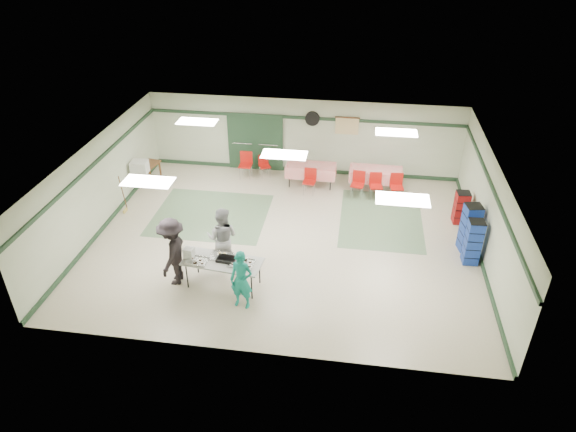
# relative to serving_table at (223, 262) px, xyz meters

# --- Properties ---
(floor) EXTENTS (11.00, 11.00, 0.00)m
(floor) POSITION_rel_serving_table_xyz_m (1.21, 2.34, -0.72)
(floor) COLOR beige
(floor) RESTS_ON ground
(ceiling) EXTENTS (11.00, 11.00, 0.00)m
(ceiling) POSITION_rel_serving_table_xyz_m (1.21, 2.34, 1.98)
(ceiling) COLOR silver
(ceiling) RESTS_ON wall_back
(wall_back) EXTENTS (11.00, 0.00, 11.00)m
(wall_back) POSITION_rel_serving_table_xyz_m (1.21, 6.84, 0.63)
(wall_back) COLOR beige
(wall_back) RESTS_ON floor
(wall_front) EXTENTS (11.00, 0.00, 11.00)m
(wall_front) POSITION_rel_serving_table_xyz_m (1.21, -2.16, 0.63)
(wall_front) COLOR beige
(wall_front) RESTS_ON floor
(wall_left) EXTENTS (0.00, 9.00, 9.00)m
(wall_left) POSITION_rel_serving_table_xyz_m (-4.29, 2.34, 0.63)
(wall_left) COLOR beige
(wall_left) RESTS_ON floor
(wall_right) EXTENTS (0.00, 9.00, 9.00)m
(wall_right) POSITION_rel_serving_table_xyz_m (6.71, 2.34, 0.63)
(wall_right) COLOR beige
(wall_right) RESTS_ON floor
(trim_back) EXTENTS (11.00, 0.06, 0.10)m
(trim_back) POSITION_rel_serving_table_xyz_m (1.21, 6.81, 1.33)
(trim_back) COLOR #1F3A25
(trim_back) RESTS_ON wall_back
(baseboard_back) EXTENTS (11.00, 0.06, 0.12)m
(baseboard_back) POSITION_rel_serving_table_xyz_m (1.21, 6.81, -0.66)
(baseboard_back) COLOR #1F3A25
(baseboard_back) RESTS_ON floor
(trim_left) EXTENTS (0.06, 9.00, 0.10)m
(trim_left) POSITION_rel_serving_table_xyz_m (-4.26, 2.34, 1.33)
(trim_left) COLOR #1F3A25
(trim_left) RESTS_ON wall_back
(baseboard_left) EXTENTS (0.06, 9.00, 0.12)m
(baseboard_left) POSITION_rel_serving_table_xyz_m (-4.26, 2.34, -0.66)
(baseboard_left) COLOR #1F3A25
(baseboard_left) RESTS_ON floor
(trim_right) EXTENTS (0.06, 9.00, 0.10)m
(trim_right) POSITION_rel_serving_table_xyz_m (6.68, 2.34, 1.33)
(trim_right) COLOR #1F3A25
(trim_right) RESTS_ON wall_back
(baseboard_right) EXTENTS (0.06, 9.00, 0.12)m
(baseboard_right) POSITION_rel_serving_table_xyz_m (6.68, 2.34, -0.66)
(baseboard_right) COLOR #1F3A25
(baseboard_right) RESTS_ON floor
(green_patch_a) EXTENTS (3.50, 3.00, 0.01)m
(green_patch_a) POSITION_rel_serving_table_xyz_m (-1.29, 3.34, -0.72)
(green_patch_a) COLOR slate
(green_patch_a) RESTS_ON floor
(green_patch_b) EXTENTS (2.50, 3.50, 0.01)m
(green_patch_b) POSITION_rel_serving_table_xyz_m (4.01, 3.84, -0.72)
(green_patch_b) COLOR slate
(green_patch_b) RESTS_ON floor
(double_door_left) EXTENTS (0.90, 0.06, 2.10)m
(double_door_left) POSITION_rel_serving_table_xyz_m (-0.99, 6.78, 0.33)
(double_door_left) COLOR gray
(double_door_left) RESTS_ON floor
(double_door_right) EXTENTS (0.90, 0.06, 2.10)m
(double_door_right) POSITION_rel_serving_table_xyz_m (-0.04, 6.78, 0.33)
(double_door_right) COLOR gray
(double_door_right) RESTS_ON floor
(door_frame) EXTENTS (2.00, 0.03, 2.15)m
(door_frame) POSITION_rel_serving_table_xyz_m (-0.52, 6.76, 0.33)
(door_frame) COLOR #1F3A25
(door_frame) RESTS_ON floor
(wall_fan) EXTENTS (0.50, 0.10, 0.50)m
(wall_fan) POSITION_rel_serving_table_xyz_m (1.51, 6.78, 1.33)
(wall_fan) COLOR black
(wall_fan) RESTS_ON wall_back
(scroll_banner) EXTENTS (0.80, 0.02, 0.60)m
(scroll_banner) POSITION_rel_serving_table_xyz_m (2.71, 6.78, 1.13)
(scroll_banner) COLOR beige
(scroll_banner) RESTS_ON wall_back
(serving_table) EXTENTS (2.06, 1.02, 0.76)m
(serving_table) POSITION_rel_serving_table_xyz_m (0.00, 0.00, 0.00)
(serving_table) COLOR #A2A29D
(serving_table) RESTS_ON floor
(sheet_tray_right) EXTENTS (0.66, 0.53, 0.02)m
(sheet_tray_right) POSITION_rel_serving_table_xyz_m (0.49, -0.05, 0.05)
(sheet_tray_right) COLOR silver
(sheet_tray_right) RESTS_ON serving_table
(sheet_tray_mid) EXTENTS (0.61, 0.49, 0.02)m
(sheet_tray_mid) POSITION_rel_serving_table_xyz_m (-0.08, 0.15, 0.05)
(sheet_tray_mid) COLOR silver
(sheet_tray_mid) RESTS_ON serving_table
(sheet_tray_left) EXTENTS (0.58, 0.47, 0.02)m
(sheet_tray_left) POSITION_rel_serving_table_xyz_m (-0.63, -0.11, 0.05)
(sheet_tray_left) COLOR silver
(sheet_tray_left) RESTS_ON serving_table
(baking_pan) EXTENTS (0.52, 0.36, 0.08)m
(baking_pan) POSITION_rel_serving_table_xyz_m (0.10, 0.03, 0.08)
(baking_pan) COLOR black
(baking_pan) RESTS_ON serving_table
(foam_box_stack) EXTENTS (0.27, 0.25, 0.28)m
(foam_box_stack) POSITION_rel_serving_table_xyz_m (-0.86, 0.03, 0.18)
(foam_box_stack) COLOR white
(foam_box_stack) RESTS_ON serving_table
(volunteer_teal) EXTENTS (0.61, 0.45, 1.54)m
(volunteer_teal) POSITION_rel_serving_table_xyz_m (0.64, -0.69, 0.05)
(volunteer_teal) COLOR #148F81
(volunteer_teal) RESTS_ON floor
(volunteer_grey) EXTENTS (0.86, 0.68, 1.75)m
(volunteer_grey) POSITION_rel_serving_table_xyz_m (-0.21, 0.84, 0.16)
(volunteer_grey) COLOR gray
(volunteer_grey) RESTS_ON floor
(volunteer_dark) EXTENTS (0.71, 1.21, 1.86)m
(volunteer_dark) POSITION_rel_serving_table_xyz_m (-1.26, -0.02, 0.21)
(volunteer_dark) COLOR black
(volunteer_dark) RESTS_ON floor
(dining_table_a) EXTENTS (1.76, 0.81, 0.77)m
(dining_table_a) POSITION_rel_serving_table_xyz_m (3.80, 5.80, -0.15)
(dining_table_a) COLOR red
(dining_table_a) RESTS_ON floor
(dining_table_b) EXTENTS (1.70, 0.77, 0.77)m
(dining_table_b) POSITION_rel_serving_table_xyz_m (1.60, 5.80, -0.15)
(dining_table_b) COLOR red
(dining_table_b) RESTS_ON floor
(chair_a) EXTENTS (0.46, 0.46, 0.87)m
(chair_a) POSITION_rel_serving_table_xyz_m (3.80, 5.23, -0.19)
(chair_a) COLOR red
(chair_a) RESTS_ON floor
(chair_b) EXTENTS (0.48, 0.48, 0.89)m
(chair_b) POSITION_rel_serving_table_xyz_m (3.23, 5.24, -0.17)
(chair_b) COLOR red
(chair_b) RESTS_ON floor
(chair_c) EXTENTS (0.46, 0.46, 0.89)m
(chair_c) POSITION_rel_serving_table_xyz_m (4.48, 5.24, -0.17)
(chair_c) COLOR red
(chair_c) RESTS_ON floor
(chair_d) EXTENTS (0.44, 0.44, 0.87)m
(chair_d) POSITION_rel_serving_table_xyz_m (1.63, 5.23, -0.18)
(chair_d) COLOR red
(chair_d) RESTS_ON floor
(chair_loose_a) EXTENTS (0.49, 0.49, 0.79)m
(chair_loose_a) POSITION_rel_serving_table_xyz_m (-0.12, 6.27, -0.24)
(chair_loose_a) COLOR red
(chair_loose_a) RESTS_ON floor
(chair_loose_b) EXTENTS (0.44, 0.44, 0.94)m
(chair_loose_b) POSITION_rel_serving_table_xyz_m (-0.74, 6.09, -0.14)
(chair_loose_b) COLOR red
(chair_loose_b) RESTS_ON floor
(crate_stack_blue_a) EXTENTS (0.51, 0.51, 1.42)m
(crate_stack_blue_a) POSITION_rel_serving_table_xyz_m (6.36, 2.55, -0.01)
(crate_stack_blue_a) COLOR #1A3C9E
(crate_stack_blue_a) RESTS_ON floor
(crate_stack_red) EXTENTS (0.42, 0.42, 1.03)m
(crate_stack_red) POSITION_rel_serving_table_xyz_m (6.36, 4.01, -0.20)
(crate_stack_red) COLOR maroon
(crate_stack_red) RESTS_ON floor
(crate_stack_blue_b) EXTENTS (0.42, 0.42, 1.31)m
(crate_stack_blue_b) POSITION_rel_serving_table_xyz_m (6.36, 1.93, -0.07)
(crate_stack_blue_b) COLOR #1A3C9E
(crate_stack_blue_b) RESTS_ON floor
(printer_table) EXTENTS (0.66, 0.90, 0.74)m
(printer_table) POSITION_rel_serving_table_xyz_m (-3.94, 5.10, -0.09)
(printer_table) COLOR brown
(printer_table) RESTS_ON floor
(office_printer) EXTENTS (0.57, 0.51, 0.42)m
(office_printer) POSITION_rel_serving_table_xyz_m (-3.94, 4.42, 0.24)
(office_printer) COLOR silver
(office_printer) RESTS_ON printer_table
(broom) EXTENTS (0.06, 0.21, 1.27)m
(broom) POSITION_rel_serving_table_xyz_m (-4.02, 3.16, -0.06)
(broom) COLOR brown
(broom) RESTS_ON floor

